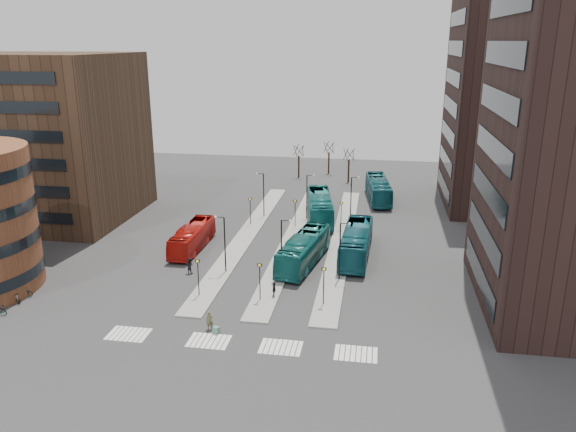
% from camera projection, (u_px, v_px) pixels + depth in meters
% --- Properties ---
extents(ground, '(160.00, 160.00, 0.00)m').
position_uv_depth(ground, '(206.00, 369.00, 42.04)').
color(ground, '#2B2B2D').
rests_on(ground, ground).
extents(island_left, '(2.50, 45.00, 0.15)m').
position_uv_depth(island_left, '(247.00, 235.00, 70.89)').
color(island_left, gray).
rests_on(island_left, ground).
extents(island_mid, '(2.50, 45.00, 0.15)m').
position_uv_depth(island_mid, '(293.00, 237.00, 69.96)').
color(island_mid, gray).
rests_on(island_mid, ground).
extents(island_right, '(2.50, 45.00, 0.15)m').
position_uv_depth(island_right, '(342.00, 240.00, 69.03)').
color(island_right, gray).
rests_on(island_right, ground).
extents(suitcase, '(0.57, 0.51, 0.60)m').
position_uv_depth(suitcase, '(216.00, 330.00, 47.08)').
color(suitcase, navy).
rests_on(suitcase, ground).
extents(red_bus, '(2.60, 10.53, 2.93)m').
position_uv_depth(red_bus, '(192.00, 237.00, 65.84)').
color(red_bus, '#B3140D').
rests_on(red_bus, ground).
extents(teal_bus_a, '(4.82, 12.32, 3.35)m').
position_uv_depth(teal_bus_a, '(304.00, 250.00, 61.28)').
color(teal_bus_a, '#125A58').
rests_on(teal_bus_a, ground).
extents(teal_bus_b, '(5.02, 13.33, 3.62)m').
position_uv_depth(teal_bus_b, '(320.00, 207.00, 76.56)').
color(teal_bus_b, '#15696A').
rests_on(teal_bus_b, ground).
extents(teal_bus_c, '(3.43, 12.60, 3.48)m').
position_uv_depth(teal_bus_c, '(356.00, 243.00, 63.29)').
color(teal_bus_c, '#135461').
rests_on(teal_bus_c, ground).
extents(teal_bus_d, '(4.32, 12.64, 3.45)m').
position_uv_depth(teal_bus_d, '(378.00, 189.00, 85.93)').
color(teal_bus_d, '#12515A').
rests_on(teal_bus_d, ground).
extents(traveller, '(0.66, 0.47, 1.68)m').
position_uv_depth(traveller, '(210.00, 321.00, 47.55)').
color(traveller, brown).
rests_on(traveller, ground).
extents(commuter_a, '(1.00, 0.90, 1.70)m').
position_uv_depth(commuter_a, '(190.00, 266.00, 59.14)').
color(commuter_a, black).
rests_on(commuter_a, ground).
extents(commuter_b, '(0.56, 0.97, 1.54)m').
position_uv_depth(commuter_b, '(274.00, 290.00, 53.55)').
color(commuter_b, black).
rests_on(commuter_b, ground).
extents(commuter_c, '(0.71, 1.19, 1.80)m').
position_uv_depth(commuter_c, '(304.00, 268.00, 58.37)').
color(commuter_c, black).
rests_on(commuter_c, ground).
extents(bicycle_mid, '(1.79, 1.11, 1.04)m').
position_uv_depth(bicycle_mid, '(15.00, 298.00, 52.48)').
color(bicycle_mid, gray).
rests_on(bicycle_mid, ground).
extents(bicycle_far, '(1.93, 1.16, 0.96)m').
position_uv_depth(bicycle_far, '(22.00, 293.00, 53.62)').
color(bicycle_far, gray).
rests_on(bicycle_far, ground).
extents(crosswalk_stripes, '(22.35, 2.40, 0.01)m').
position_uv_depth(crosswalk_stripes, '(241.00, 344.00, 45.54)').
color(crosswalk_stripes, silver).
rests_on(crosswalk_stripes, ground).
extents(office_block, '(25.00, 20.12, 22.00)m').
position_uv_depth(office_block, '(36.00, 137.00, 76.01)').
color(office_block, '#422D1E').
rests_on(office_block, ground).
extents(tower_far, '(20.12, 20.00, 30.00)m').
position_uv_depth(tower_far, '(523.00, 103.00, 79.69)').
color(tower_far, black).
rests_on(tower_far, ground).
extents(sign_poles, '(12.45, 22.12, 3.65)m').
position_uv_depth(sign_poles, '(280.00, 238.00, 62.73)').
color(sign_poles, black).
rests_on(sign_poles, ground).
extents(lamp_posts, '(14.04, 20.24, 6.12)m').
position_uv_depth(lamp_posts, '(296.00, 215.00, 66.93)').
color(lamp_posts, black).
rests_on(lamp_posts, ground).
extents(bare_trees, '(10.97, 8.14, 5.90)m').
position_uv_depth(bare_trees, '(325.00, 163.00, 99.82)').
color(bare_trees, black).
rests_on(bare_trees, ground).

